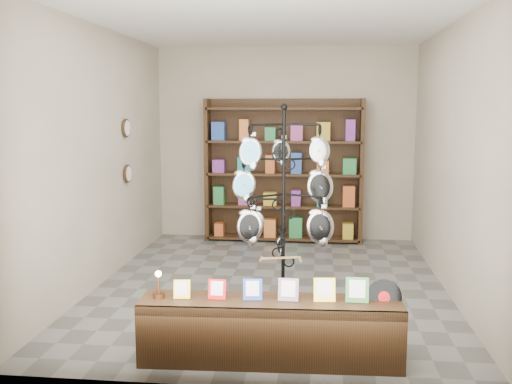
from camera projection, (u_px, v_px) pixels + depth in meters
ground at (271, 285)px, 6.70m from camera, size 5.00×5.00×0.00m
room_envelope at (271, 127)px, 6.42m from camera, size 5.00×5.00×5.00m
display_tree at (284, 195)px, 5.60m from camera, size 1.08×1.01×2.11m
front_shelf at (270, 330)px, 4.65m from camera, size 2.14×0.53×0.75m
back_shelving at (284, 175)px, 8.80m from camera, size 2.42×0.36×2.20m
wall_clocks at (127, 151)px, 7.48m from camera, size 0.03×0.24×0.84m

